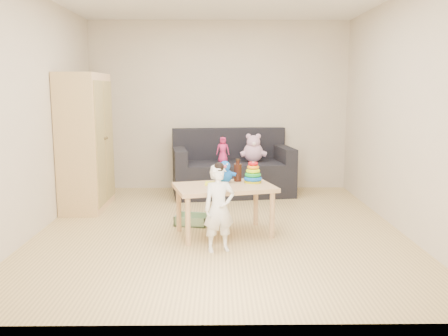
{
  "coord_description": "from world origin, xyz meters",
  "views": [
    {
      "loc": [
        -0.02,
        -5.2,
        1.55
      ],
      "look_at": [
        0.05,
        0.25,
        0.65
      ],
      "focal_mm": 38.0,
      "sensor_mm": 36.0,
      "label": 1
    }
  ],
  "objects_px": {
    "wardrobe": "(85,142)",
    "play_table": "(224,210)",
    "toddler": "(219,210)",
    "sofa": "(233,178)"
  },
  "relations": [
    {
      "from": "wardrobe",
      "to": "toddler",
      "type": "height_order",
      "value": "wardrobe"
    },
    {
      "from": "wardrobe",
      "to": "toddler",
      "type": "relative_size",
      "value": 2.13
    },
    {
      "from": "wardrobe",
      "to": "play_table",
      "type": "bearing_deg",
      "value": -33.73
    },
    {
      "from": "wardrobe",
      "to": "toddler",
      "type": "distance_m",
      "value": 2.49
    },
    {
      "from": "wardrobe",
      "to": "play_table",
      "type": "relative_size",
      "value": 1.71
    },
    {
      "from": "toddler",
      "to": "play_table",
      "type": "bearing_deg",
      "value": 66.53
    },
    {
      "from": "sofa",
      "to": "play_table",
      "type": "height_order",
      "value": "play_table"
    },
    {
      "from": "wardrobe",
      "to": "toddler",
      "type": "bearing_deg",
      "value": -44.89
    },
    {
      "from": "wardrobe",
      "to": "play_table",
      "type": "distance_m",
      "value": 2.24
    },
    {
      "from": "wardrobe",
      "to": "play_table",
      "type": "height_order",
      "value": "wardrobe"
    }
  ]
}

